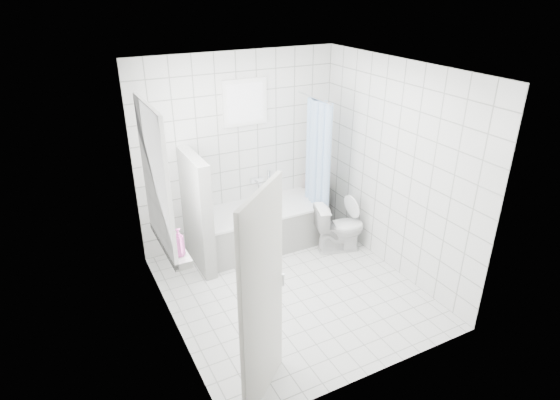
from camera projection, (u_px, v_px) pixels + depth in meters
ground at (292, 290)px, 5.61m from camera, size 3.00×3.00×0.00m
ceiling at (294, 69)px, 4.50m from camera, size 3.00×3.00×0.00m
wall_back at (239, 151)px, 6.26m from camera, size 2.80×0.02×2.60m
wall_front at (381, 258)px, 3.85m from camera, size 2.80×0.02×2.60m
wall_left at (165, 219)px, 4.47m from camera, size 0.02×3.00×2.60m
wall_right at (394, 170)px, 5.64m from camera, size 0.02×3.00×2.60m
window_left at (158, 179)px, 4.60m from camera, size 0.01×0.90×1.40m
window_back at (246, 103)px, 5.98m from camera, size 0.50×0.01×0.50m
window_sill at (170, 243)px, 4.94m from camera, size 0.18×1.02×0.08m
door at (262, 302)px, 3.81m from camera, size 0.63×0.56×2.00m
bathtub at (261, 227)px, 6.44m from camera, size 1.67×0.77×0.58m
partition_wall at (197, 212)px, 5.83m from camera, size 0.15×0.85×1.50m
tiled_ledge at (314, 206)px, 7.07m from camera, size 0.40×0.24×0.55m
toilet at (339, 228)px, 6.32m from camera, size 0.74×0.55×0.68m
curtain_rod at (314, 98)px, 6.02m from camera, size 0.02×0.80×0.02m
shower_curtain at (317, 166)px, 6.29m from camera, size 0.14×0.48×1.78m
tub_faucet at (257, 180)px, 6.51m from camera, size 0.18×0.06×0.06m
sill_bottles at (172, 233)px, 4.78m from camera, size 0.14×0.62×0.30m
ledge_bottles at (317, 183)px, 6.89m from camera, size 0.17×0.18×0.26m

